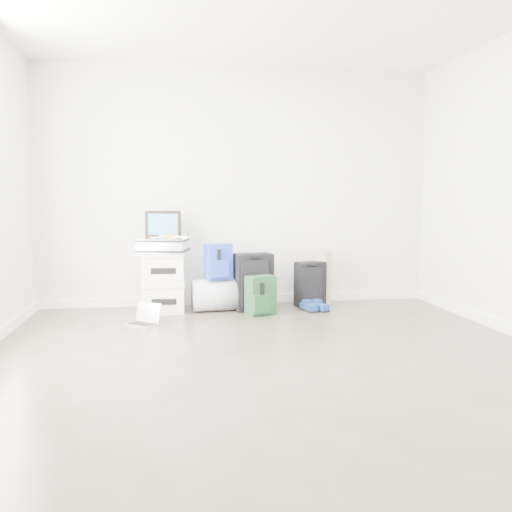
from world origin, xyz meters
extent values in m
plane|color=#393329|center=(0.00, 0.00, 0.00)|extent=(5.00, 5.00, 0.00)
cube|color=silver|center=(0.00, 2.50, 1.35)|extent=(4.50, 0.02, 2.70)
cube|color=silver|center=(0.00, -2.50, 1.35)|extent=(4.50, 0.02, 2.70)
cube|color=white|center=(0.00, 2.49, 0.05)|extent=(4.50, 0.02, 0.10)
cube|color=silver|center=(-0.85, 2.13, 0.14)|extent=(0.46, 0.37, 0.28)
cube|color=silver|center=(-0.85, 2.13, 0.31)|extent=(0.48, 0.40, 0.04)
cube|color=silver|center=(-0.85, 2.13, 0.47)|extent=(0.46, 0.37, 0.28)
cube|color=silver|center=(-0.85, 2.13, 0.63)|extent=(0.48, 0.40, 0.04)
cube|color=#B2B2B7|center=(-0.85, 2.13, 0.73)|extent=(0.56, 0.46, 0.14)
cube|color=black|center=(-0.85, 2.23, 0.95)|extent=(0.39, 0.12, 0.30)
cube|color=teal|center=(-0.85, 2.21, 0.95)|extent=(0.32, 0.09, 0.23)
cube|color=gold|center=(-0.77, 2.11, 0.82)|extent=(0.10, 0.10, 0.05)
cube|color=white|center=(-0.67, 2.20, 0.82)|extent=(0.21, 0.20, 0.02)
cube|color=white|center=(-0.86, 2.21, 0.82)|extent=(0.20, 0.21, 0.02)
cube|color=white|center=(-0.87, 2.02, 0.82)|extent=(0.21, 0.20, 0.02)
cube|color=white|center=(-0.68, 2.01, 0.82)|extent=(0.20, 0.21, 0.02)
cylinder|color=gray|center=(-0.26, 2.11, 0.17)|extent=(0.60, 0.40, 0.35)
cube|color=#1B2EB0|center=(-0.26, 2.09, 0.54)|extent=(0.31, 0.24, 0.39)
cube|color=#1B2EB0|center=(-0.26, 2.00, 0.48)|extent=(0.21, 0.11, 0.18)
cube|color=black|center=(0.12, 2.08, 0.31)|extent=(0.44, 0.30, 0.63)
cube|color=black|center=(0.12, 1.95, 0.31)|extent=(0.30, 0.08, 0.50)
cube|color=black|center=(0.12, 1.95, 0.61)|extent=(0.12, 0.05, 0.03)
cube|color=#13341E|center=(0.16, 1.83, 0.21)|extent=(0.34, 0.28, 0.41)
cube|color=#13341E|center=(0.16, 1.73, 0.14)|extent=(0.22, 0.14, 0.20)
cube|color=black|center=(0.79, 2.19, 0.25)|extent=(0.36, 0.27, 0.51)
cube|color=black|center=(0.79, 2.08, 0.25)|extent=(0.24, 0.10, 0.41)
cube|color=black|center=(0.79, 2.08, 0.49)|extent=(0.11, 0.05, 0.02)
cube|color=black|center=(0.71, 1.92, 0.01)|extent=(0.17, 0.27, 0.02)
cube|color=#194098|center=(0.71, 1.92, 0.05)|extent=(0.16, 0.26, 0.06)
cube|color=black|center=(0.82, 1.92, 0.01)|extent=(0.20, 0.27, 0.02)
cube|color=#194098|center=(0.82, 1.92, 0.05)|extent=(0.19, 0.25, 0.06)
cylinder|color=tan|center=(0.96, 2.32, 0.31)|extent=(0.20, 0.20, 0.62)
cube|color=silver|center=(-1.06, 1.52, 0.01)|extent=(0.35, 0.34, 0.01)
cube|color=black|center=(-1.06, 1.52, 0.01)|extent=(0.28, 0.26, 0.00)
cube|color=black|center=(-0.99, 1.60, 0.11)|extent=(0.23, 0.19, 0.19)
camera|label=1|loc=(-0.74, -3.73, 1.22)|focal=38.00mm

